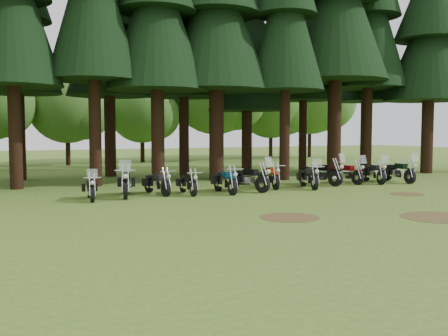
{
  "coord_description": "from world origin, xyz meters",
  "views": [
    {
      "loc": [
        -11.43,
        -14.4,
        2.57
      ],
      "look_at": [
        -1.71,
        5.0,
        1.0
      ],
      "focal_mm": 40.0,
      "sensor_mm": 36.0,
      "label": 1
    }
  ],
  "objects_px": {
    "motorcycle_2": "(157,184)",
    "motorcycle_1": "(126,184)",
    "motorcycle_0": "(91,189)",
    "motorcycle_6": "(270,177)",
    "motorcycle_7": "(309,178)",
    "motorcycle_4": "(225,182)",
    "motorcycle_5": "(247,179)",
    "motorcycle_3": "(188,184)",
    "motorcycle_10": "(373,173)",
    "motorcycle_9": "(345,174)",
    "motorcycle_8": "(320,174)",
    "motorcycle_11": "(398,172)"
  },
  "relations": [
    {
      "from": "motorcycle_2",
      "to": "motorcycle_1",
      "type": "bearing_deg",
      "value": 178.9
    },
    {
      "from": "motorcycle_0",
      "to": "motorcycle_6",
      "type": "distance_m",
      "value": 8.32
    },
    {
      "from": "motorcycle_0",
      "to": "motorcycle_1",
      "type": "distance_m",
      "value": 1.52
    },
    {
      "from": "motorcycle_6",
      "to": "motorcycle_7",
      "type": "bearing_deg",
      "value": -19.54
    },
    {
      "from": "motorcycle_4",
      "to": "motorcycle_5",
      "type": "bearing_deg",
      "value": 10.89
    },
    {
      "from": "motorcycle_3",
      "to": "motorcycle_6",
      "type": "xyz_separation_m",
      "value": [
        4.35,
        0.59,
        0.05
      ]
    },
    {
      "from": "motorcycle_1",
      "to": "motorcycle_0",
      "type": "bearing_deg",
      "value": -148.67
    },
    {
      "from": "motorcycle_5",
      "to": "motorcycle_10",
      "type": "relative_size",
      "value": 1.03
    },
    {
      "from": "motorcycle_5",
      "to": "motorcycle_9",
      "type": "bearing_deg",
      "value": -14.96
    },
    {
      "from": "motorcycle_0",
      "to": "motorcycle_6",
      "type": "xyz_separation_m",
      "value": [
        8.3,
        0.55,
        0.06
      ]
    },
    {
      "from": "motorcycle_2",
      "to": "motorcycle_6",
      "type": "bearing_deg",
      "value": -8.23
    },
    {
      "from": "motorcycle_7",
      "to": "motorcycle_0",
      "type": "bearing_deg",
      "value": -165.13
    },
    {
      "from": "motorcycle_9",
      "to": "motorcycle_10",
      "type": "distance_m",
      "value": 1.5
    },
    {
      "from": "motorcycle_5",
      "to": "motorcycle_7",
      "type": "height_order",
      "value": "motorcycle_5"
    },
    {
      "from": "motorcycle_10",
      "to": "motorcycle_8",
      "type": "bearing_deg",
      "value": -172.13
    },
    {
      "from": "motorcycle_1",
      "to": "motorcycle_8",
      "type": "bearing_deg",
      "value": 17.21
    },
    {
      "from": "motorcycle_9",
      "to": "motorcycle_11",
      "type": "relative_size",
      "value": 0.95
    },
    {
      "from": "motorcycle_4",
      "to": "motorcycle_11",
      "type": "bearing_deg",
      "value": 5.0
    },
    {
      "from": "motorcycle_1",
      "to": "motorcycle_4",
      "type": "relative_size",
      "value": 1.05
    },
    {
      "from": "motorcycle_0",
      "to": "motorcycle_7",
      "type": "xyz_separation_m",
      "value": [
        9.77,
        -0.43,
        0.06
      ]
    },
    {
      "from": "motorcycle_4",
      "to": "motorcycle_6",
      "type": "height_order",
      "value": "motorcycle_6"
    },
    {
      "from": "motorcycle_3",
      "to": "motorcycle_10",
      "type": "relative_size",
      "value": 0.88
    },
    {
      "from": "motorcycle_9",
      "to": "motorcycle_10",
      "type": "height_order",
      "value": "motorcycle_10"
    },
    {
      "from": "motorcycle_1",
      "to": "motorcycle_3",
      "type": "bearing_deg",
      "value": 7.23
    },
    {
      "from": "motorcycle_7",
      "to": "motorcycle_10",
      "type": "distance_m",
      "value": 4.34
    },
    {
      "from": "motorcycle_3",
      "to": "motorcycle_10",
      "type": "height_order",
      "value": "motorcycle_10"
    },
    {
      "from": "motorcycle_0",
      "to": "motorcycle_3",
      "type": "relative_size",
      "value": 0.98
    },
    {
      "from": "motorcycle_5",
      "to": "motorcycle_0",
      "type": "bearing_deg",
      "value": 156.77
    },
    {
      "from": "motorcycle_1",
      "to": "motorcycle_6",
      "type": "height_order",
      "value": "motorcycle_1"
    },
    {
      "from": "motorcycle_8",
      "to": "motorcycle_3",
      "type": "bearing_deg",
      "value": 161.91
    },
    {
      "from": "motorcycle_4",
      "to": "motorcycle_11",
      "type": "distance_m",
      "value": 10.0
    },
    {
      "from": "motorcycle_11",
      "to": "motorcycle_1",
      "type": "bearing_deg",
      "value": -177.88
    },
    {
      "from": "motorcycle_2",
      "to": "motorcycle_8",
      "type": "xyz_separation_m",
      "value": [
        8.24,
        -0.12,
        0.08
      ]
    },
    {
      "from": "motorcycle_7",
      "to": "motorcycle_11",
      "type": "relative_size",
      "value": 0.91
    },
    {
      "from": "motorcycle_3",
      "to": "motorcycle_10",
      "type": "xyz_separation_m",
      "value": [
        10.14,
        0.08,
        0.07
      ]
    },
    {
      "from": "motorcycle_5",
      "to": "motorcycle_6",
      "type": "distance_m",
      "value": 1.79
    },
    {
      "from": "motorcycle_6",
      "to": "motorcycle_7",
      "type": "height_order",
      "value": "motorcycle_7"
    },
    {
      "from": "motorcycle_0",
      "to": "motorcycle_3",
      "type": "bearing_deg",
      "value": 6.64
    },
    {
      "from": "motorcycle_1",
      "to": "motorcycle_9",
      "type": "height_order",
      "value": "motorcycle_1"
    },
    {
      "from": "motorcycle_2",
      "to": "motorcycle_8",
      "type": "relative_size",
      "value": 0.88
    },
    {
      "from": "motorcycle_5",
      "to": "motorcycle_4",
      "type": "bearing_deg",
      "value": 164.94
    },
    {
      "from": "motorcycle_8",
      "to": "motorcycle_9",
      "type": "distance_m",
      "value": 1.61
    },
    {
      "from": "motorcycle_6",
      "to": "motorcycle_3",
      "type": "bearing_deg",
      "value": -158.13
    },
    {
      "from": "motorcycle_3",
      "to": "motorcycle_4",
      "type": "xyz_separation_m",
      "value": [
        1.57,
        -0.29,
        0.05
      ]
    },
    {
      "from": "motorcycle_8",
      "to": "motorcycle_4",
      "type": "bearing_deg",
      "value": 165.92
    },
    {
      "from": "motorcycle_3",
      "to": "motorcycle_8",
      "type": "distance_m",
      "value": 7.12
    },
    {
      "from": "motorcycle_9",
      "to": "motorcycle_6",
      "type": "bearing_deg",
      "value": 170.69
    },
    {
      "from": "motorcycle_1",
      "to": "motorcycle_11",
      "type": "xyz_separation_m",
      "value": [
        14.05,
        -0.61,
        0.01
      ]
    },
    {
      "from": "motorcycle_8",
      "to": "motorcycle_11",
      "type": "bearing_deg",
      "value": -30.42
    },
    {
      "from": "motorcycle_8",
      "to": "motorcycle_9",
      "type": "relative_size",
      "value": 1.04
    }
  ]
}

